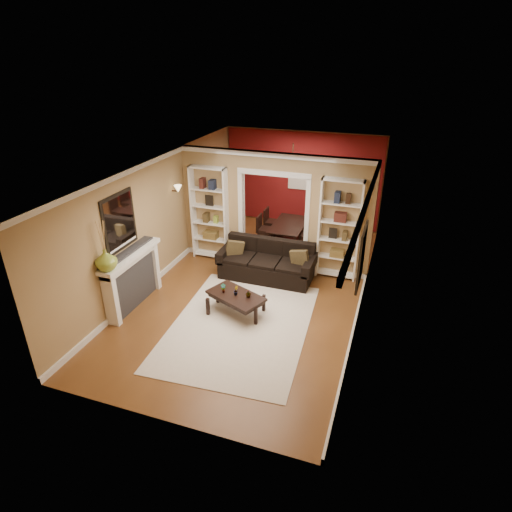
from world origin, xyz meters
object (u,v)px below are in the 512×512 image
at_px(bookshelf_left, 210,214).
at_px(bookshelf_right, 339,230).
at_px(dining_table, 290,233).
at_px(coffee_table, 236,304).
at_px(fireplace, 134,280).
at_px(sofa, 267,261).

xyz_separation_m(bookshelf_left, bookshelf_right, (3.10, 0.00, 0.00)).
distance_m(bookshelf_right, dining_table, 2.29).
height_order(coffee_table, fireplace, fireplace).
xyz_separation_m(sofa, bookshelf_right, (1.48, 0.58, 0.73)).
xyz_separation_m(bookshelf_left, dining_table, (1.62, 1.50, -0.89)).
height_order(bookshelf_right, dining_table, bookshelf_right).
height_order(sofa, dining_table, sofa).
distance_m(coffee_table, fireplace, 2.10).
relative_size(coffee_table, bookshelf_left, 0.48).
bearing_deg(bookshelf_left, sofa, -19.69).
bearing_deg(dining_table, bookshelf_left, 132.89).
height_order(bookshelf_left, dining_table, bookshelf_left).
height_order(sofa, bookshelf_left, bookshelf_left).
bearing_deg(dining_table, sofa, -179.84).
height_order(bookshelf_right, fireplace, bookshelf_right).
height_order(sofa, bookshelf_right, bookshelf_right).
distance_m(bookshelf_left, bookshelf_right, 3.10).
relative_size(sofa, coffee_table, 1.93).
distance_m(coffee_table, bookshelf_right, 2.85).
relative_size(coffee_table, bookshelf_right, 0.48).
distance_m(bookshelf_left, dining_table, 2.38).
relative_size(bookshelf_left, bookshelf_right, 1.00).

